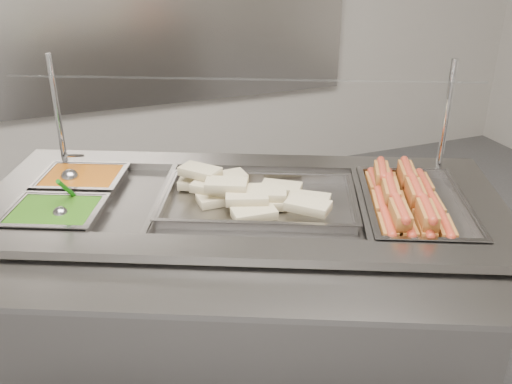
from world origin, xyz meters
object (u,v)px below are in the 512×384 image
object	(u,v)px
sneeze_guard	(246,83)
ladle	(70,176)
steam_counter	(244,298)
pan_hotdogs	(414,212)
pan_wraps	(259,204)
serving_spoon	(62,209)

from	to	relation	value
sneeze_guard	ladle	distance (m)	0.73
sneeze_guard	ladle	world-z (taller)	sneeze_guard
steam_counter	pan_hotdogs	world-z (taller)	pan_hotdogs
pan_wraps	ladle	world-z (taller)	ladle
pan_wraps	pan_hotdogs	bearing A→B (deg)	-24.03
sneeze_guard	pan_wraps	distance (m)	0.42
steam_counter	pan_wraps	bearing A→B (deg)	-24.03
steam_counter	pan_hotdogs	bearing A→B (deg)	-24.03
serving_spoon	steam_counter	bearing A→B (deg)	-10.34
ladle	serving_spoon	bearing A→B (deg)	-100.02
sneeze_guard	serving_spoon	size ratio (longest dim) A/B	10.01
sneeze_guard	ladle	bearing A→B (deg)	163.29
pan_hotdogs	serving_spoon	bearing A→B (deg)	162.86
sneeze_guard	pan_wraps	world-z (taller)	sneeze_guard
pan_wraps	ladle	bearing A→B (deg)	146.02
steam_counter	ladle	distance (m)	0.78
steam_counter	pan_hotdogs	distance (m)	0.70
steam_counter	sneeze_guard	distance (m)	0.79
pan_hotdogs	sneeze_guard	bearing A→B (deg)	136.69
steam_counter	serving_spoon	world-z (taller)	serving_spoon
steam_counter	ladle	bearing A→B (deg)	145.17
ladle	pan_wraps	bearing A→B (deg)	-33.98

